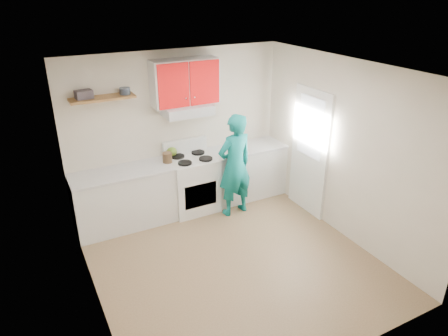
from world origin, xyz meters
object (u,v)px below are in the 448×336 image
stove (193,184)px  person (235,165)px  tin (125,91)px  crock (167,158)px  kettle (171,152)px

stove → person: (0.56, -0.43, 0.39)m
stove → tin: 1.88m
stove → crock: crock is taller
tin → person: tin is taller
tin → crock: bearing=-14.8°
kettle → crock: (-0.15, -0.21, -0.01)m
kettle → stove: bearing=-23.4°
kettle → person: bearing=-19.5°
person → kettle: bearing=-46.7°
kettle → crock: size_ratio=1.03×
stove → tin: size_ratio=5.96×
tin → kettle: 1.28m
tin → crock: size_ratio=0.86×
tin → crock: 1.22m
crock → person: bearing=-25.8°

